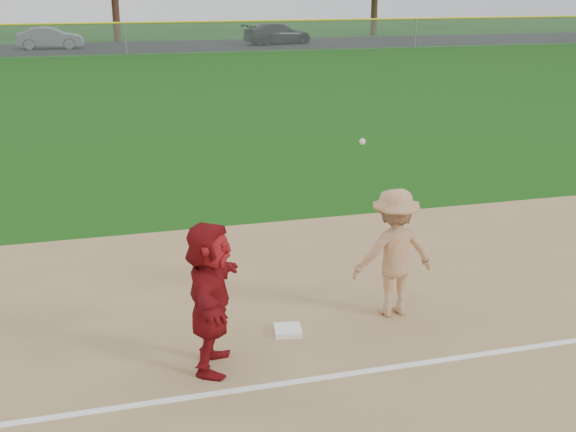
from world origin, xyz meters
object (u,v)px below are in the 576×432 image
object	(u,v)px
car_mid	(50,38)
base_runner	(210,297)
first_base	(288,330)
car_right	(278,34)

from	to	relation	value
car_mid	base_runner	bearing A→B (deg)	-173.86
first_base	car_right	distance (m)	46.57
base_runner	car_right	xyz separation A→B (m)	(12.82, 45.67, -0.18)
first_base	car_right	xyz separation A→B (m)	(11.71, 45.07, 0.71)
car_mid	car_right	world-z (taller)	car_right
base_runner	car_mid	bearing A→B (deg)	19.90
first_base	car_mid	distance (m)	45.74
first_base	car_right	size ratio (longest dim) A/B	0.07
car_mid	car_right	distance (m)	16.23
first_base	base_runner	xyz separation A→B (m)	(-1.12, -0.61, 0.89)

